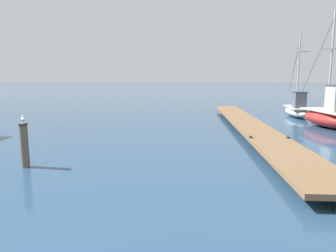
% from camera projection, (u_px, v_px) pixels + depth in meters
% --- Properties ---
extents(floating_dock, '(2.41, 22.13, 0.53)m').
position_uv_depth(floating_dock, '(249.00, 125.00, 17.51)').
color(floating_dock, brown).
rests_on(floating_dock, ground).
extents(fishing_boat_0, '(2.65, 5.82, 7.09)m').
position_uv_depth(fishing_boat_0, '(330.00, 115.00, 18.81)').
color(fishing_boat_0, '#AD2823').
rests_on(fishing_boat_0, ground).
extents(fishing_boat_2, '(1.89, 5.66, 6.49)m').
position_uv_depth(fishing_boat_2, '(297.00, 109.00, 24.14)').
color(fishing_boat_2, silver).
rests_on(fishing_boat_2, ground).
extents(mooring_piling, '(0.30, 0.30, 1.52)m').
position_uv_depth(mooring_piling, '(24.00, 144.00, 10.34)').
color(mooring_piling, brown).
rests_on(mooring_piling, ground).
extents(perched_seagull, '(0.25, 0.35, 0.27)m').
position_uv_depth(perched_seagull, '(23.00, 119.00, 10.20)').
color(perched_seagull, gold).
rests_on(perched_seagull, mooring_piling).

